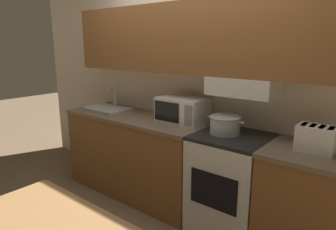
{
  "coord_description": "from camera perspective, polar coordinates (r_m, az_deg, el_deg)",
  "views": [
    {
      "loc": [
        1.69,
        -2.6,
        1.68
      ],
      "look_at": [
        0.05,
        -0.56,
        1.06
      ],
      "focal_mm": 32.0,
      "sensor_mm": 36.0,
      "label": 1
    }
  ],
  "objects": [
    {
      "name": "lower_counter_main",
      "position": [
        3.47,
        -5.94,
        -7.45
      ],
      "size": [
        1.73,
        0.63,
        0.91
      ],
      "color": "brown",
      "rests_on": "ground_plane"
    },
    {
      "name": "microwave",
      "position": [
        3.02,
        2.85,
        1.0
      ],
      "size": [
        0.49,
        0.34,
        0.25
      ],
      "color": "white",
      "rests_on": "lower_counter_main"
    },
    {
      "name": "toaster",
      "position": [
        2.44,
        26.36,
        -4.07
      ],
      "size": [
        0.27,
        0.19,
        0.2
      ],
      "color": "white",
      "rests_on": "lower_counter_right_stub"
    },
    {
      "name": "sink_basin",
      "position": [
        3.68,
        -11.55,
        1.27
      ],
      "size": [
        0.54,
        0.36,
        0.25
      ],
      "color": "#B7BABF",
      "rests_on": "lower_counter_main"
    },
    {
      "name": "stove_range",
      "position": [
        2.83,
        11.78,
        -12.67
      ],
      "size": [
        0.62,
        0.62,
        0.91
      ],
      "color": "white",
      "rests_on": "ground_plane"
    },
    {
      "name": "lower_counter_right_stub",
      "position": [
        2.65,
        23.97,
        -15.49
      ],
      "size": [
        0.58,
        0.63,
        0.91
      ],
      "color": "brown",
      "rests_on": "ground_plane"
    },
    {
      "name": "ground_plane",
      "position": [
        3.53,
        5.21,
        -15.24
      ],
      "size": [
        16.0,
        16.0,
        0.0
      ],
      "primitive_type": "plane",
      "color": "#7F664C"
    },
    {
      "name": "cooking_pot",
      "position": [
        2.68,
        10.81,
        -1.76
      ],
      "size": [
        0.35,
        0.28,
        0.16
      ],
      "color": "#B7BABF",
      "rests_on": "stove_range"
    },
    {
      "name": "wall_back",
      "position": [
        3.04,
        5.33,
        9.66
      ],
      "size": [
        5.32,
        0.38,
        2.55
      ],
      "color": "silver",
      "rests_on": "ground_plane"
    }
  ]
}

